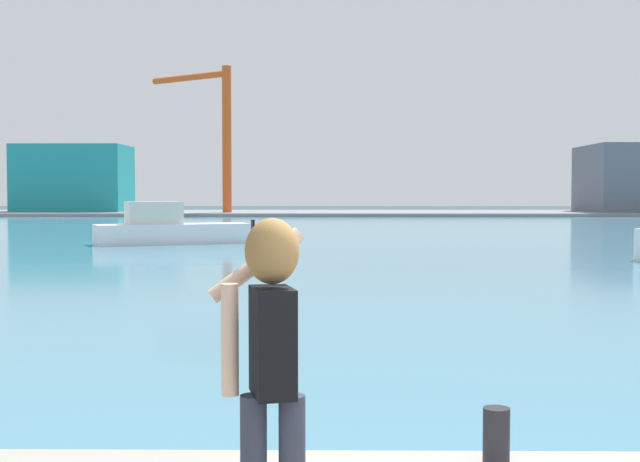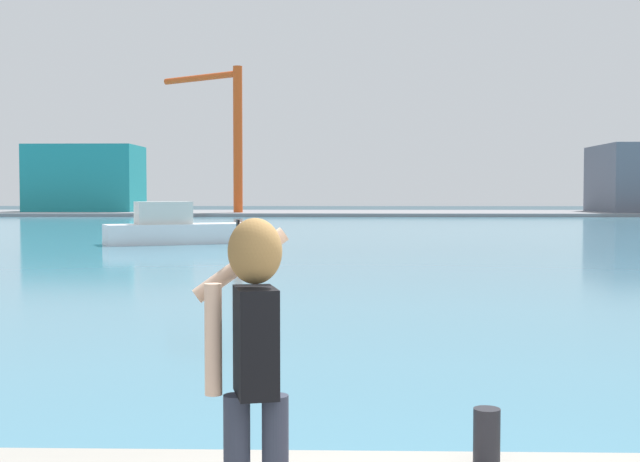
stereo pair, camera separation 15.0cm
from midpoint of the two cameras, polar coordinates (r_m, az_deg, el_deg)
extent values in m
plane|color=#334751|center=(54.08, 1.57, 0.01)|extent=(220.00, 220.00, 0.00)
cube|color=teal|center=(56.08, 1.54, 0.11)|extent=(140.00, 100.00, 0.02)
cube|color=gray|center=(96.05, 1.20, 1.22)|extent=(140.00, 20.00, 0.37)
cube|color=black|center=(4.38, -4.23, -7.49)|extent=(0.28, 0.38, 0.56)
sphere|color=#E0B293|center=(4.33, -4.24, -1.48)|extent=(0.22, 0.22, 0.22)
ellipsoid|color=olive|center=(4.31, -4.27, -1.37)|extent=(0.28, 0.26, 0.34)
cylinder|color=#E0B293|center=(4.41, -7.10, -7.32)|extent=(0.09, 0.09, 0.58)
cylinder|color=#E0B293|center=(4.54, -5.29, -2.31)|extent=(0.53, 0.21, 0.40)
cube|color=black|center=(4.65, -5.50, -0.10)|extent=(0.03, 0.07, 0.14)
cylinder|color=black|center=(5.95, 11.13, -13.64)|extent=(0.18, 0.18, 0.42)
cube|color=white|center=(40.36, -10.05, -0.19)|extent=(7.35, 4.66, 0.94)
cube|color=silver|center=(40.14, -11.31, 1.21)|extent=(2.89, 2.34, 1.06)
cube|color=teal|center=(100.53, -16.40, 3.44)|extent=(12.23, 8.13, 7.55)
cube|color=slate|center=(101.29, 20.71, 3.35)|extent=(11.53, 11.84, 7.48)
cylinder|color=#D84C19|center=(91.64, -6.38, 6.19)|extent=(1.00, 1.00, 15.74)
cylinder|color=#D84C19|center=(96.09, -8.89, 10.24)|extent=(9.46, 6.85, 0.70)
camera|label=1|loc=(0.07, -90.42, -0.02)|focal=47.21mm
camera|label=2|loc=(0.07, 89.58, 0.02)|focal=47.21mm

